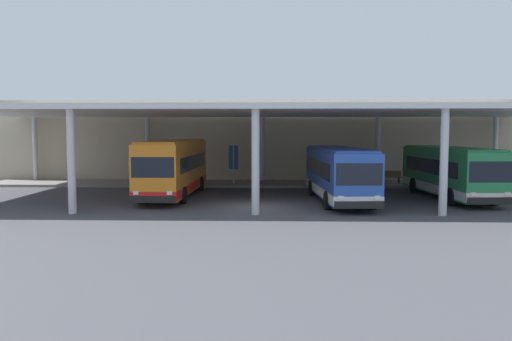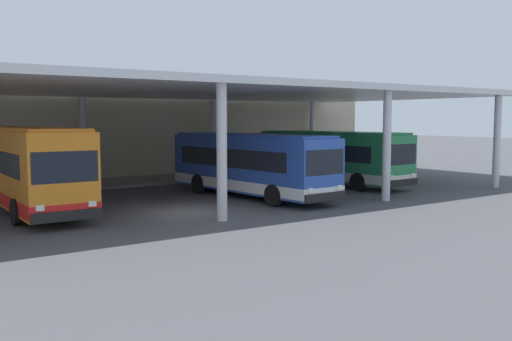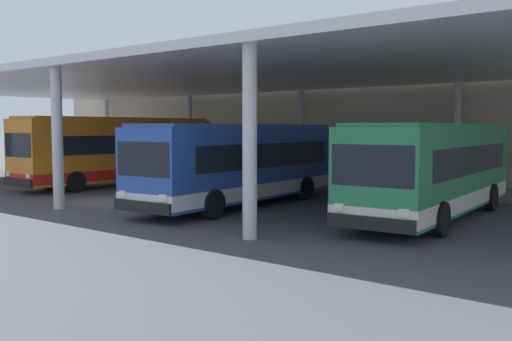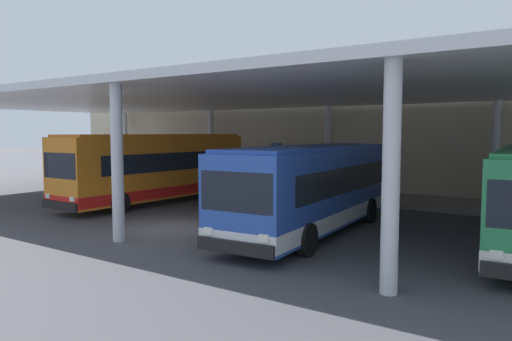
{
  "view_description": "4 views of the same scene",
  "coord_description": "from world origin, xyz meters",
  "px_view_note": "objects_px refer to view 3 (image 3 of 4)",
  "views": [
    {
      "loc": [
        0.82,
        -28.11,
        4.2
      ],
      "look_at": [
        -0.14,
        2.78,
        1.8
      ],
      "focal_mm": 36.35,
      "sensor_mm": 36.0,
      "label": 1
    },
    {
      "loc": [
        -11.39,
        -20.75,
        3.91
      ],
      "look_at": [
        5.03,
        2.31,
        1.33
      ],
      "focal_mm": 39.61,
      "sensor_mm": 36.0,
      "label": 2
    },
    {
      "loc": [
        18.99,
        -14.42,
        3.04
      ],
      "look_at": [
        4.78,
        3.36,
        1.32
      ],
      "focal_mm": 39.91,
      "sensor_mm": 36.0,
      "label": 3
    },
    {
      "loc": [
        12.67,
        -12.85,
        3.65
      ],
      "look_at": [
        0.5,
        4.97,
        1.92
      ],
      "focal_mm": 33.13,
      "sensor_mm": 36.0,
      "label": 4
    }
  ],
  "objects_px": {
    "bench_waiting": "(455,179)",
    "banner_sign": "(245,146)",
    "bus_middle_bay": "(434,169)",
    "bus_nearest_bay": "(119,150)",
    "bus_second_bay": "(241,163)"
  },
  "relations": [
    {
      "from": "bench_waiting",
      "to": "banner_sign",
      "type": "distance_m",
      "value": 12.05
    },
    {
      "from": "bus_middle_bay",
      "to": "banner_sign",
      "type": "height_order",
      "value": "banner_sign"
    },
    {
      "from": "banner_sign",
      "to": "bench_waiting",
      "type": "bearing_deg",
      "value": 4.2
    },
    {
      "from": "bus_middle_bay",
      "to": "bench_waiting",
      "type": "height_order",
      "value": "bus_middle_bay"
    },
    {
      "from": "bus_nearest_bay",
      "to": "bus_second_bay",
      "type": "bearing_deg",
      "value": -11.53
    },
    {
      "from": "bus_nearest_bay",
      "to": "bus_second_bay",
      "type": "height_order",
      "value": "bus_nearest_bay"
    },
    {
      "from": "bus_nearest_bay",
      "to": "banner_sign",
      "type": "distance_m",
      "value": 7.21
    },
    {
      "from": "bus_nearest_bay",
      "to": "bench_waiting",
      "type": "distance_m",
      "value": 16.95
    },
    {
      "from": "bus_middle_bay",
      "to": "banner_sign",
      "type": "bearing_deg",
      "value": 153.95
    },
    {
      "from": "bus_second_bay",
      "to": "bench_waiting",
      "type": "bearing_deg",
      "value": 61.51
    },
    {
      "from": "bus_second_bay",
      "to": "bus_middle_bay",
      "type": "distance_m",
      "value": 7.24
    },
    {
      "from": "bus_nearest_bay",
      "to": "bus_middle_bay",
      "type": "height_order",
      "value": "bus_nearest_bay"
    },
    {
      "from": "bus_middle_bay",
      "to": "bench_waiting",
      "type": "relative_size",
      "value": 5.93
    },
    {
      "from": "bus_nearest_bay",
      "to": "bus_second_bay",
      "type": "distance_m",
      "value": 10.39
    },
    {
      "from": "bus_middle_bay",
      "to": "bench_waiting",
      "type": "distance_m",
      "value": 7.98
    }
  ]
}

